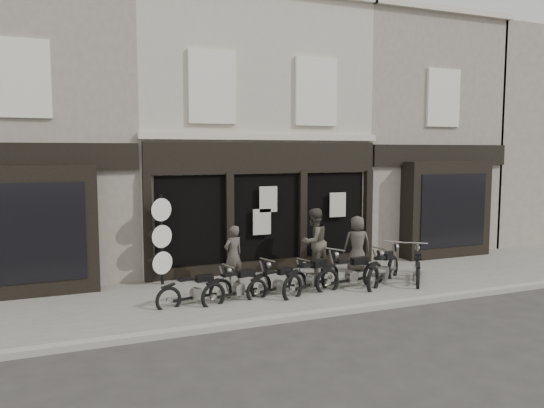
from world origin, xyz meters
name	(u,v)px	position (x,y,z in m)	size (l,w,h in m)	color
ground_plane	(311,300)	(0.00, 0.00, 0.00)	(90.00, 90.00, 0.00)	#2D2B28
pavement	(295,289)	(0.00, 0.90, 0.06)	(30.00, 4.20, 0.12)	#605C55
kerb	(336,312)	(0.00, -1.25, 0.07)	(30.00, 0.25, 0.13)	gray
central_building	(234,138)	(0.00, 5.95, 4.08)	(7.30, 6.22, 8.34)	#B4AE9A
neighbour_left	(30,138)	(-6.35, 5.90, 4.04)	(5.60, 6.73, 8.34)	gray
neighbour_right	(391,141)	(6.35, 5.90, 4.04)	(5.60, 6.73, 8.34)	gray
filler_right	(543,141)	(14.50, 6.00, 4.10)	(11.00, 6.00, 8.20)	gray
motorcycle_0	(196,293)	(-2.77, 0.39, 0.37)	(1.93, 0.66, 0.93)	black
motorcycle_1	(239,288)	(-1.76, 0.31, 0.39)	(1.99, 0.92, 0.99)	black
motorcycle_2	(279,284)	(-0.69, 0.41, 0.36)	(1.84, 0.76, 0.90)	black
motorcycle_3	(313,279)	(0.19, 0.28, 0.43)	(2.10, 1.27, 1.08)	black
motorcycle_4	(352,276)	(1.33, 0.29, 0.42)	(2.22, 0.64, 1.07)	black
motorcycle_5	(384,271)	(2.34, 0.35, 0.44)	(1.99, 1.62, 1.11)	black
motorcycle_6	(417,270)	(3.39, 0.27, 0.40)	(1.48, 1.82, 1.01)	black
man_left	(233,255)	(-1.40, 1.80, 0.90)	(0.57, 0.37, 1.56)	#403C35
man_centre	(314,242)	(1.05, 1.93, 1.07)	(0.93, 0.72, 1.91)	#444137
man_right	(357,244)	(2.43, 1.86, 0.94)	(0.80, 0.52, 1.63)	#3F3A34
advert_sign_post	(162,244)	(-3.17, 2.44, 1.22)	(0.58, 0.39, 2.50)	black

